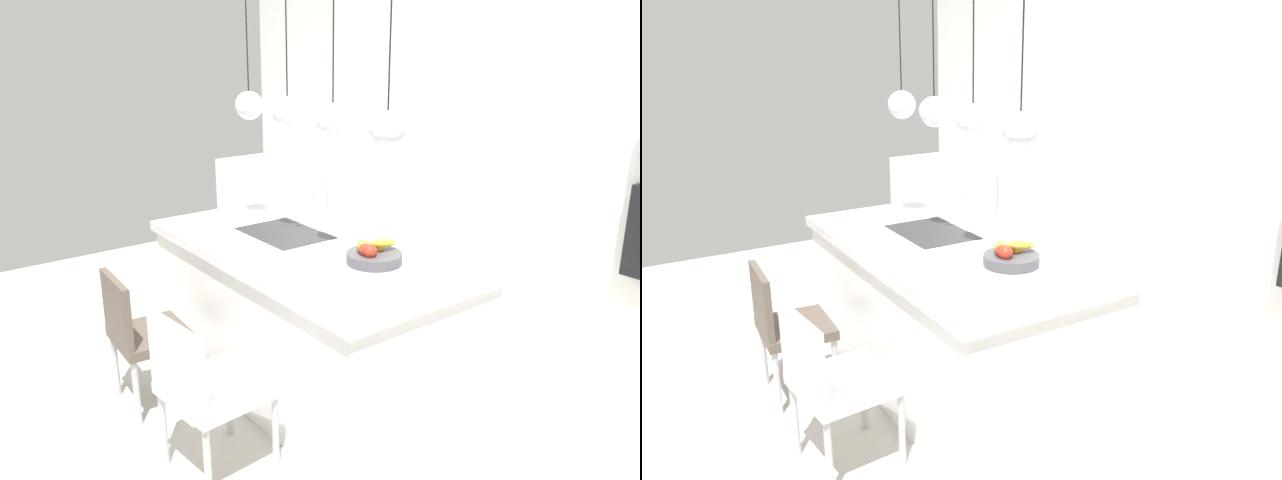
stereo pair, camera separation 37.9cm
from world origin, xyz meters
TOP-DOWN VIEW (x-y plane):
  - floor at (0.00, 0.00)m, footprint 6.60×6.60m
  - back_wall at (0.00, 1.65)m, footprint 6.00×0.10m
  - kitchen_island at (0.00, 0.00)m, footprint 2.06×1.12m
  - sink_basin at (-0.27, 0.00)m, footprint 0.56×0.40m
  - faucet at (-0.27, 0.21)m, footprint 0.02×0.17m
  - fruit_bowl at (0.48, 0.08)m, footprint 0.31×0.31m
  - side_counter at (-2.40, 1.28)m, footprint 1.10×0.60m
  - chair_near at (-0.39, -0.93)m, footprint 0.47×0.43m
  - chair_middle at (0.41, -0.94)m, footprint 0.50×0.50m
  - pendant_light_left at (-0.64, 0.00)m, footprint 0.18×0.18m
  - pendant_light_center_left at (-0.21, 0.00)m, footprint 0.18×0.18m
  - pendant_light_center_right at (0.21, 0.00)m, footprint 0.18×0.18m
  - pendant_light_right at (0.64, 0.00)m, footprint 0.18×0.18m

SIDE VIEW (x-z plane):
  - floor at x=0.00m, z-range 0.00..0.00m
  - side_counter at x=-2.40m, z-range 0.00..0.86m
  - kitchen_island at x=0.00m, z-range 0.00..0.93m
  - chair_near at x=-0.39m, z-range 0.06..0.89m
  - chair_middle at x=0.41m, z-range 0.06..0.93m
  - sink_basin at x=-0.27m, z-range 0.91..0.93m
  - fruit_bowl at x=0.48m, z-range 0.90..1.04m
  - faucet at x=-0.27m, z-range 0.96..1.18m
  - back_wall at x=0.00m, z-range 0.00..2.60m
  - pendant_light_left at x=-0.64m, z-range 1.29..2.07m
  - pendant_light_center_left at x=-0.21m, z-range 1.29..2.07m
  - pendant_light_center_right at x=0.21m, z-range 1.29..2.07m
  - pendant_light_right at x=0.64m, z-range 1.29..2.07m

